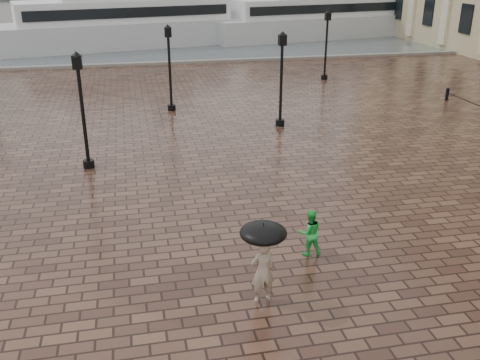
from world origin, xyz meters
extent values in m
plane|color=#341F17|center=(0.00, 0.00, 0.00)|extent=(300.00, 300.00, 0.00)
plane|color=#454E54|center=(0.00, 92.00, 0.00)|extent=(240.00, 240.00, 0.00)
cube|color=slate|center=(0.00, 32.00, 0.00)|extent=(80.00, 0.60, 0.30)
cylinder|color=black|center=(14.00, 17.00, 0.30)|extent=(0.20, 0.20, 0.60)
sphere|color=black|center=(14.00, 17.00, 0.62)|extent=(0.22, 0.22, 0.22)
cylinder|color=black|center=(-6.00, 10.00, 0.15)|extent=(0.44, 0.44, 0.30)
cylinder|color=black|center=(-6.00, 10.00, 2.00)|extent=(0.14, 0.14, 4.00)
cube|color=black|center=(-6.00, 10.00, 4.15)|extent=(0.35, 0.35, 0.50)
sphere|color=beige|center=(-6.00, 10.00, 4.15)|extent=(0.28, 0.28, 0.28)
cylinder|color=black|center=(3.00, 14.00, 0.15)|extent=(0.44, 0.44, 0.30)
cylinder|color=black|center=(3.00, 14.00, 2.00)|extent=(0.14, 0.14, 4.00)
cube|color=black|center=(3.00, 14.00, 4.15)|extent=(0.35, 0.35, 0.50)
sphere|color=beige|center=(3.00, 14.00, 4.15)|extent=(0.28, 0.28, 0.28)
cylinder|color=black|center=(9.00, 24.00, 0.15)|extent=(0.44, 0.44, 0.30)
cylinder|color=black|center=(9.00, 24.00, 2.00)|extent=(0.14, 0.14, 4.00)
cube|color=black|center=(9.00, 24.00, 4.15)|extent=(0.35, 0.35, 0.50)
sphere|color=beige|center=(9.00, 24.00, 4.15)|extent=(0.28, 0.28, 0.28)
cylinder|color=black|center=(-2.00, 18.00, 0.15)|extent=(0.44, 0.44, 0.30)
cylinder|color=black|center=(-2.00, 18.00, 2.00)|extent=(0.14, 0.14, 4.00)
cube|color=black|center=(-2.00, 18.00, 4.15)|extent=(0.35, 0.35, 0.50)
sphere|color=beige|center=(-2.00, 18.00, 4.15)|extent=(0.28, 0.28, 0.28)
imported|color=gray|center=(-1.45, -0.09, 0.82)|extent=(0.64, 0.46, 1.63)
imported|color=green|center=(0.36, 1.77, 0.67)|extent=(0.68, 0.54, 1.35)
cube|color=#B9B9B9|center=(-4.01, 41.99, 1.15)|extent=(24.66, 11.00, 2.30)
cube|color=silver|center=(-4.01, 41.99, 3.26)|extent=(19.81, 9.18, 1.92)
cube|color=black|center=(-3.43, 39.52, 3.26)|extent=(17.78, 4.20, 0.86)
cube|color=black|center=(-4.58, 44.47, 3.26)|extent=(17.78, 4.20, 0.86)
cube|color=#B9B9B9|center=(15.39, 44.26, 1.09)|extent=(23.26, 9.87, 2.17)
cube|color=silver|center=(15.39, 44.26, 3.08)|extent=(18.68, 8.25, 1.81)
cube|color=black|center=(15.87, 41.91, 3.08)|extent=(16.87, 3.56, 0.81)
cube|color=black|center=(14.91, 46.61, 3.08)|extent=(16.87, 3.56, 0.81)
cylinder|color=black|center=(-1.45, -0.09, 1.39)|extent=(0.02, 0.02, 0.95)
ellipsoid|color=black|center=(-1.45, -0.09, 1.84)|extent=(1.10, 1.10, 0.39)
camera|label=1|loc=(-4.21, -10.59, 7.65)|focal=40.00mm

